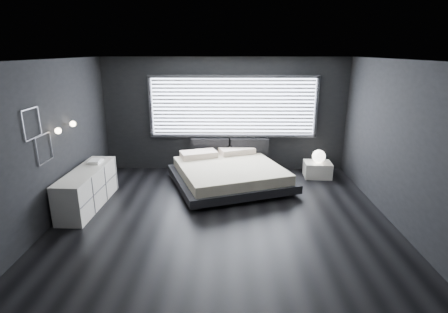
{
  "coord_description": "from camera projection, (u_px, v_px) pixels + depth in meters",
  "views": [
    {
      "loc": [
        0.09,
        -5.85,
        2.94
      ],
      "look_at": [
        0.0,
        0.85,
        0.9
      ],
      "focal_mm": 28.0,
      "sensor_mm": 36.0,
      "label": 1
    }
  ],
  "objects": [
    {
      "name": "dresser",
      "position": [
        88.0,
        188.0,
        6.79
      ],
      "size": [
        0.58,
        1.87,
        0.74
      ],
      "color": "white",
      "rests_on": "ground"
    },
    {
      "name": "sconce_far",
      "position": [
        73.0,
        124.0,
        6.65
      ],
      "size": [
        0.18,
        0.11,
        0.11
      ],
      "color": "silver",
      "rests_on": "ground"
    },
    {
      "name": "room",
      "position": [
        223.0,
        143.0,
        6.04
      ],
      "size": [
        6.04,
        6.0,
        2.8
      ],
      "color": "black",
      "rests_on": "ground"
    },
    {
      "name": "sconce_near",
      "position": [
        58.0,
        131.0,
        6.07
      ],
      "size": [
        0.18,
        0.11,
        0.11
      ],
      "color": "silver",
      "rests_on": "ground"
    },
    {
      "name": "window",
      "position": [
        233.0,
        107.0,
        8.56
      ],
      "size": [
        4.14,
        0.09,
        1.52
      ],
      "color": "white",
      "rests_on": "ground"
    },
    {
      "name": "wall_art_upper",
      "position": [
        32.0,
        124.0,
        5.43
      ],
      "size": [
        0.01,
        0.48,
        0.48
      ],
      "color": "#47474C",
      "rests_on": "ground"
    },
    {
      "name": "bed",
      "position": [
        229.0,
        173.0,
        7.89
      ],
      "size": [
        3.02,
        2.95,
        0.62
      ],
      "color": "black",
      "rests_on": "ground"
    },
    {
      "name": "book_stack",
      "position": [
        95.0,
        161.0,
        7.12
      ],
      "size": [
        0.26,
        0.33,
        0.07
      ],
      "color": "white",
      "rests_on": "dresser"
    },
    {
      "name": "nightstand",
      "position": [
        317.0,
        169.0,
        8.43
      ],
      "size": [
        0.66,
        0.56,
        0.37
      ],
      "primitive_type": "cube",
      "rotation": [
        0.0,
        0.0,
        -0.06
      ],
      "color": "white",
      "rests_on": "ground"
    },
    {
      "name": "wall_art_lower",
      "position": [
        44.0,
        148.0,
        5.8
      ],
      "size": [
        0.01,
        0.48,
        0.48
      ],
      "color": "#47474C",
      "rests_on": "ground"
    },
    {
      "name": "orb_lamp",
      "position": [
        319.0,
        156.0,
        8.31
      ],
      "size": [
        0.31,
        0.31,
        0.31
      ],
      "primitive_type": "sphere",
      "color": "white",
      "rests_on": "nightstand"
    },
    {
      "name": "headboard",
      "position": [
        230.0,
        148.0,
        8.81
      ],
      "size": [
        1.96,
        0.16,
        0.52
      ],
      "color": "black",
      "rests_on": "ground"
    }
  ]
}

